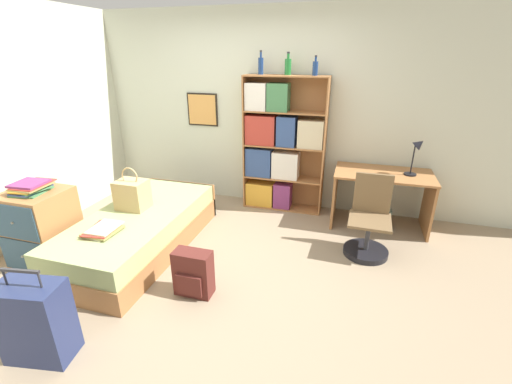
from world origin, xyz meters
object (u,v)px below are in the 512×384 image
(magazine_pile_on_dresser, at_px, (31,187))
(waste_bin, at_px, (382,219))
(bookcase, at_px, (277,147))
(bottle_clear, at_px, (315,68))
(book_stack_on_bed, at_px, (103,230))
(desk_chair, at_px, (368,230))
(desk, at_px, (381,189))
(dresser, at_px, (42,227))
(desk_lamp, at_px, (418,150))
(bottle_brown, at_px, (288,66))
(backpack, at_px, (193,273))
(bed, at_px, (141,230))
(handbag, at_px, (132,194))
(bottle_green, at_px, (261,65))
(suitcase, at_px, (36,322))

(magazine_pile_on_dresser, height_order, waste_bin, magazine_pile_on_dresser)
(bookcase, bearing_deg, bottle_clear, -0.56)
(book_stack_on_bed, distance_m, desk_chair, 2.71)
(bookcase, distance_m, desk, 1.44)
(dresser, xyz_separation_m, desk_lamp, (3.69, 1.83, 0.62))
(bottle_brown, relative_size, backpack, 0.62)
(book_stack_on_bed, bearing_deg, bed, 83.65)
(handbag, height_order, bottle_green, bottle_green)
(book_stack_on_bed, xyz_separation_m, waste_bin, (2.65, 1.75, -0.35))
(suitcase, relative_size, bottle_clear, 3.23)
(handbag, relative_size, bookcase, 0.27)
(book_stack_on_bed, bearing_deg, desk_lamp, 31.85)
(dresser, height_order, backpack, dresser)
(bed, height_order, desk_chair, desk_chair)
(bed, xyz_separation_m, bookcase, (1.18, 1.50, 0.66))
(bookcase, height_order, bottle_brown, bottle_brown)
(bed, relative_size, dresser, 2.61)
(bottle_green, height_order, bottle_brown, bottle_green)
(bookcase, xyz_separation_m, bottle_clear, (0.45, -0.00, 1.00))
(bed, bearing_deg, backpack, -31.89)
(bookcase, xyz_separation_m, desk_lamp, (1.70, -0.17, 0.13))
(bottle_brown, height_order, bottle_clear, bottle_brown)
(suitcase, distance_m, bookcase, 3.22)
(dresser, xyz_separation_m, bottle_green, (1.76, 2.02, 1.51))
(book_stack_on_bed, relative_size, bottle_green, 1.32)
(dresser, relative_size, desk, 0.68)
(suitcase, height_order, bottle_green, bottle_green)
(desk_chair, bearing_deg, suitcase, -136.75)
(desk_chair, bearing_deg, dresser, -161.01)
(desk_chair, height_order, backpack, desk_chair)
(handbag, xyz_separation_m, bottle_clear, (1.74, 1.42, 1.27))
(bottle_green, bearing_deg, desk, -7.13)
(bottle_green, distance_m, waste_bin, 2.44)
(bookcase, relative_size, desk_lamp, 3.90)
(book_stack_on_bed, xyz_separation_m, bottle_clear, (1.68, 1.99, 1.41))
(bottle_brown, bearing_deg, bookcase, -165.58)
(book_stack_on_bed, distance_m, desk_lamp, 3.49)
(bottle_clear, bearing_deg, desk_chair, -48.32)
(magazine_pile_on_dresser, relative_size, bottle_green, 1.35)
(handbag, height_order, magazine_pile_on_dresser, handbag)
(book_stack_on_bed, distance_m, desk, 3.18)
(bed, bearing_deg, bottle_clear, 42.63)
(bottle_clear, bearing_deg, bottle_green, 177.83)
(handbag, bearing_deg, suitcase, -80.05)
(bottle_green, relative_size, desk, 0.25)
(bottle_clear, distance_m, desk_chair, 2.00)
(suitcase, height_order, dresser, dresser)
(desk, relative_size, waste_bin, 4.78)
(book_stack_on_bed, xyz_separation_m, desk, (2.61, 1.82, 0.02))
(desk, xyz_separation_m, desk_lamp, (0.32, 0.01, 0.52))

